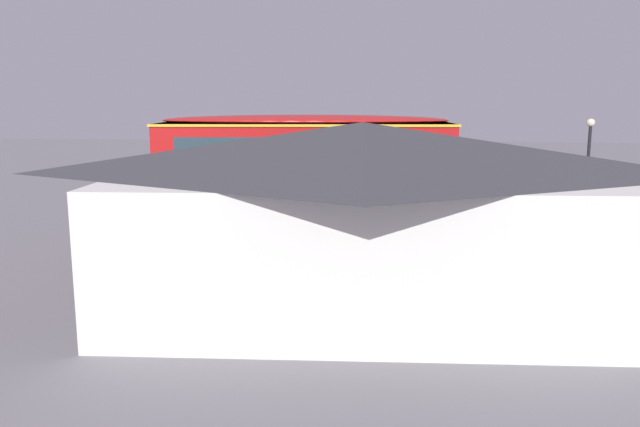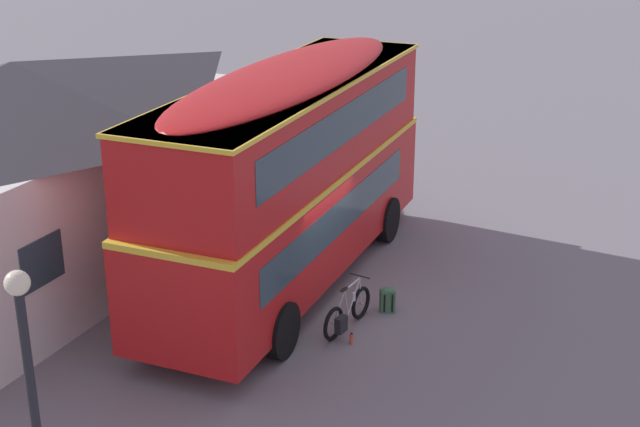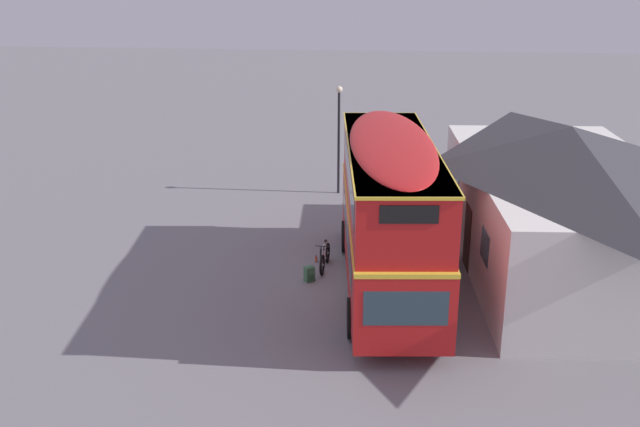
# 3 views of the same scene
# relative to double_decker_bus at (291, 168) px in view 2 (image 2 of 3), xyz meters

# --- Properties ---
(ground_plane) EXTENTS (120.00, 120.00, 0.00)m
(ground_plane) POSITION_rel_double_decker_bus_xyz_m (-0.78, -0.83, -2.64)
(ground_plane) COLOR slate
(double_decker_bus) EXTENTS (10.09, 3.41, 4.79)m
(double_decker_bus) POSITION_rel_double_decker_bus_xyz_m (0.00, 0.00, 0.00)
(double_decker_bus) COLOR black
(double_decker_bus) RESTS_ON ground
(touring_bicycle) EXTENTS (1.74, 0.46, 0.98)m
(touring_bicycle) POSITION_rel_double_decker_bus_xyz_m (-1.45, -2.07, -2.27)
(touring_bicycle) COLOR black
(touring_bicycle) RESTS_ON ground
(backpack_on_ground) EXTENTS (0.37, 0.38, 0.53)m
(backpack_on_ground) POSITION_rel_double_decker_bus_xyz_m (-0.33, -2.45, -2.37)
(backpack_on_ground) COLOR #386642
(backpack_on_ground) RESTS_ON ground
(water_bottle_red_squeeze) EXTENTS (0.08, 0.08, 0.23)m
(water_bottle_red_squeeze) POSITION_rel_double_decker_bus_xyz_m (-1.90, -2.40, -2.54)
(water_bottle_red_squeeze) COLOR #D84C33
(water_bottle_red_squeeze) RESTS_ON ground
(pub_building) EXTENTS (12.62, 7.06, 4.76)m
(pub_building) POSITION_rel_double_decker_bus_xyz_m (-2.13, 5.55, -0.22)
(pub_building) COLOR silver
(pub_building) RESTS_ON ground
(street_lamp) EXTENTS (0.28, 0.28, 4.63)m
(street_lamp) POSITION_rel_double_decker_bus_xyz_m (-9.65, -2.20, 0.22)
(street_lamp) COLOR black
(street_lamp) RESTS_ON ground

